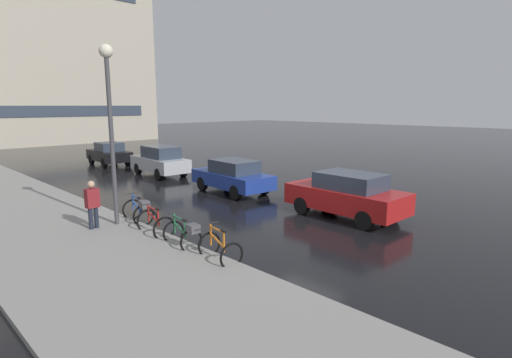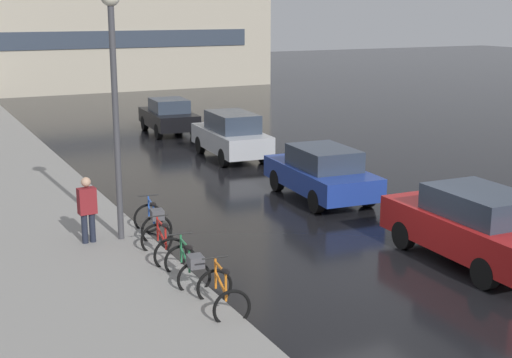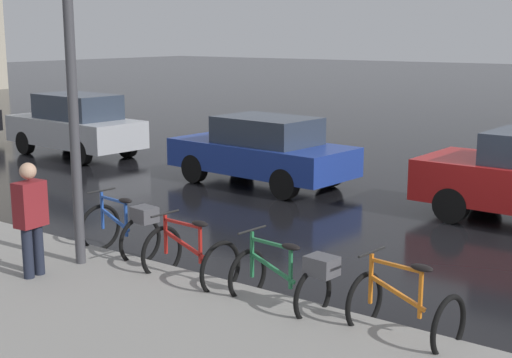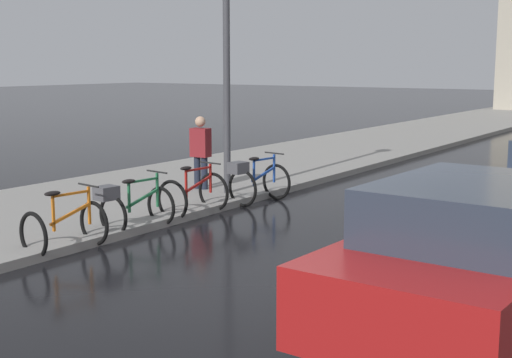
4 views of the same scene
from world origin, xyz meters
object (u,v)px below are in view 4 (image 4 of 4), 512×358
at_px(bicycle_nearest, 65,226).
at_px(bicycle_farthest, 255,180).
at_px(bicycle_third, 194,194).
at_px(car_red, 472,257).
at_px(pedestrian, 201,151).
at_px(bicycle_second, 130,205).
at_px(streetlamp, 226,3).

height_order(bicycle_nearest, bicycle_farthest, bicycle_farthest).
distance_m(bicycle_third, car_red, 6.73).
bearing_deg(bicycle_third, pedestrian, 125.11).
height_order(bicycle_nearest, bicycle_second, same).
distance_m(bicycle_nearest, pedestrian, 4.94).
height_order(bicycle_farthest, streetlamp, streetlamp).
bearing_deg(streetlamp, car_red, -35.23).
relative_size(bicycle_nearest, bicycle_farthest, 0.84).
relative_size(bicycle_second, car_red, 0.32).
relative_size(bicycle_second, streetlamp, 0.24).
distance_m(bicycle_third, bicycle_farthest, 1.58).
bearing_deg(bicycle_second, pedestrian, 109.42).
bearing_deg(bicycle_second, bicycle_farthest, 83.89).
height_order(bicycle_nearest, car_red, car_red).
height_order(bicycle_third, bicycle_farthest, bicycle_farthest).
distance_m(bicycle_farthest, streetlamp, 3.54).
relative_size(bicycle_farthest, car_red, 0.32).
xyz_separation_m(bicycle_farthest, streetlamp, (-0.76, 0.10, 3.46)).
height_order(bicycle_nearest, streetlamp, streetlamp).
distance_m(bicycle_nearest, bicycle_third, 3.05).
xyz_separation_m(bicycle_third, streetlamp, (-0.46, 1.65, 3.55)).
bearing_deg(bicycle_third, bicycle_second, -91.25).
xyz_separation_m(bicycle_nearest, pedestrian, (-1.24, 4.75, 0.55)).
distance_m(pedestrian, streetlamp, 3.10).
relative_size(bicycle_second, bicycle_third, 1.16).
relative_size(bicycle_nearest, bicycle_second, 0.84).
distance_m(bicycle_second, bicycle_third, 1.60).
bearing_deg(streetlamp, bicycle_second, -82.53).
height_order(bicycle_farthest, car_red, car_red).
distance_m(bicycle_third, pedestrian, 2.16).
bearing_deg(streetlamp, bicycle_third, -74.40).
height_order(bicycle_farthest, pedestrian, pedestrian).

